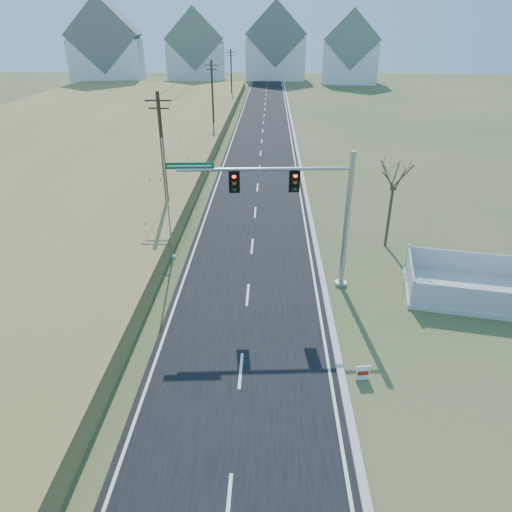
{
  "coord_description": "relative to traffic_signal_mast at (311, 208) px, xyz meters",
  "views": [
    {
      "loc": [
        1.11,
        -16.76,
        12.95
      ],
      "look_at": [
        0.51,
        2.01,
        3.4
      ],
      "focal_mm": 32.0,
      "sensor_mm": 36.0,
      "label": 1
    }
  ],
  "objects": [
    {
      "name": "utility_pole_far",
      "position": [
        -9.74,
        69.86,
        0.1
      ],
      "size": [
        1.8,
        0.26,
        9.0
      ],
      "color": "#422D1E",
      "rests_on": "ground"
    },
    {
      "name": "utility_pole_near",
      "position": [
        -9.74,
        9.86,
        0.1
      ],
      "size": [
        1.8,
        0.26,
        9.0
      ],
      "color": "#422D1E",
      "rests_on": "ground"
    },
    {
      "name": "flagpole",
      "position": [
        -8.12,
        3.16,
        -1.63
      ],
      "size": [
        0.33,
        0.33,
        7.38
      ],
      "color": "#B7B5AD",
      "rests_on": "ground"
    },
    {
      "name": "condo_nw",
      "position": [
        -41.24,
        94.86,
        3.12
      ],
      "size": [
        17.69,
        13.38,
        19.05
      ],
      "rotation": [
        0.0,
        0.0,
        0.14
      ],
      "color": "silver",
      "rests_on": "ground"
    },
    {
      "name": "ground",
      "position": [
        -3.24,
        -5.14,
        -4.58
      ],
      "size": [
        260.0,
        260.0,
        0.0
      ],
      "primitive_type": "plane",
      "color": "#3E4C25",
      "rests_on": "ground"
    },
    {
      "name": "open_sign",
      "position": [
        1.75,
        -7.48,
        -4.21
      ],
      "size": [
        0.57,
        0.13,
        0.7
      ],
      "rotation": [
        0.0,
        0.0,
        0.13
      ],
      "color": "white",
      "rests_on": "ground"
    },
    {
      "name": "reed_marsh",
      "position": [
        -27.24,
        34.86,
        -3.93
      ],
      "size": [
        38.0,
        110.0,
        1.3
      ],
      "primitive_type": "cube",
      "color": "olive",
      "rests_on": "ground"
    },
    {
      "name": "condo_nnw",
      "position": [
        -21.24,
        102.86,
        2.36
      ],
      "size": [
        14.93,
        11.17,
        17.03
      ],
      "rotation": [
        0.0,
        0.0,
        0.07
      ],
      "color": "silver",
      "rests_on": "ground"
    },
    {
      "name": "fence_enclosure",
      "position": [
        8.66,
        -0.62,
        -4.29
      ],
      "size": [
        7.41,
        5.74,
        1.52
      ],
      "rotation": [
        0.0,
        0.0,
        -0.2
      ],
      "color": "#B7B5AD",
      "rests_on": "ground"
    },
    {
      "name": "condo_n",
      "position": [
        -1.24,
        106.86,
        3.03
      ],
      "size": [
        15.27,
        10.2,
        18.54
      ],
      "color": "silver",
      "rests_on": "ground"
    },
    {
      "name": "curb",
      "position": [
        0.91,
        44.86,
        -4.49
      ],
      "size": [
        0.3,
        180.0,
        0.18
      ],
      "primitive_type": "cube",
      "color": "#B2AFA8",
      "rests_on": "ground"
    },
    {
      "name": "traffic_signal_mast",
      "position": [
        0.0,
        0.0,
        0.0
      ],
      "size": [
        9.42,
        0.98,
        7.51
      ],
      "rotation": [
        0.0,
        0.0,
        0.07
      ],
      "color": "#9EA0A5",
      "rests_on": "ground"
    },
    {
      "name": "bare_tree",
      "position": [
        5.49,
        5.37,
        0.24
      ],
      "size": [
        2.26,
        2.26,
        5.98
      ],
      "color": "#4C3F33",
      "rests_on": "ground"
    },
    {
      "name": "road",
      "position": [
        -3.24,
        44.86,
        -4.55
      ],
      "size": [
        8.0,
        180.0,
        0.06
      ],
      "primitive_type": "cube",
      "color": "black",
      "rests_on": "ground"
    },
    {
      "name": "condo_ne",
      "position": [
        16.76,
        98.86,
        2.26
      ],
      "size": [
        14.12,
        10.51,
        16.52
      ],
      "rotation": [
        0.0,
        0.0,
        -0.1
      ],
      "color": "silver",
      "rests_on": "ground"
    },
    {
      "name": "utility_pole_mid",
      "position": [
        -9.74,
        39.86,
        0.1
      ],
      "size": [
        1.8,
        0.26,
        9.0
      ],
      "color": "#422D1E",
      "rests_on": "ground"
    }
  ]
}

